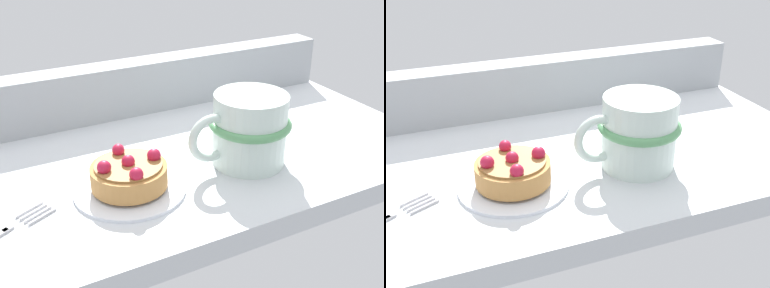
# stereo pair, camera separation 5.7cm
# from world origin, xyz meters

# --- Properties ---
(ground_plane) EXTENTS (0.75, 0.37, 0.03)m
(ground_plane) POSITION_xyz_m (0.00, 0.00, -0.01)
(ground_plane) COLOR silver
(window_rail_back) EXTENTS (0.73, 0.05, 0.08)m
(window_rail_back) POSITION_xyz_m (0.00, 0.16, 0.04)
(window_rail_back) COLOR #9EA3A8
(window_rail_back) RESTS_ON ground_plane
(dessert_plate) EXTENTS (0.13, 0.13, 0.01)m
(dessert_plate) POSITION_xyz_m (-0.07, -0.06, 0.00)
(dessert_plate) COLOR silver
(dessert_plate) RESTS_ON ground_plane
(raspberry_tart) EXTENTS (0.09, 0.09, 0.04)m
(raspberry_tart) POSITION_xyz_m (-0.07, -0.06, 0.02)
(raspberry_tart) COLOR #B77F42
(raspberry_tart) RESTS_ON dessert_plate
(coffee_mug) EXTENTS (0.14, 0.10, 0.09)m
(coffee_mug) POSITION_xyz_m (0.09, -0.06, 0.05)
(coffee_mug) COLOR silver
(coffee_mug) RESTS_ON ground_plane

